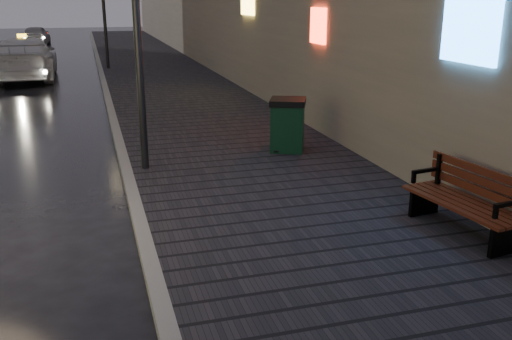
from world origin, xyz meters
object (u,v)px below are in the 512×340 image
Objects in this scene: bench at (467,200)px; taxi_mid at (24,59)px; trash_bin at (288,124)px; car_far at (36,35)px.

bench is 0.33× the size of taxi_mid.
trash_bin is at bearing 113.70° from taxi_mid.
taxi_mid reaches higher than trash_bin.
trash_bin reaches higher than bench.
trash_bin is at bearing 92.49° from bench.
trash_bin is 15.23m from taxi_mid.
taxi_mid reaches higher than car_far.
bench is 4.86m from trash_bin.
car_far reaches higher than bench.
bench is at bearing -55.88° from trash_bin.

